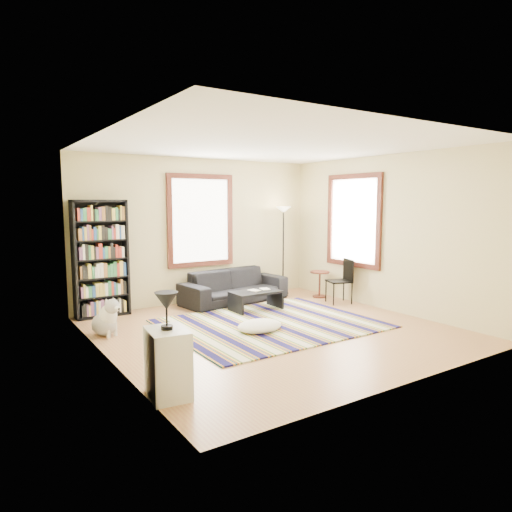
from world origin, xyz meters
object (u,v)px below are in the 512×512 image
floor_lamp (283,251)px  coffee_table (256,301)px  white_cabinet (168,363)px  folding_chair (339,281)px  sofa (234,286)px  bookshelf (101,259)px  side_table (320,284)px  dog (104,317)px  floor_cushion (260,326)px

floor_lamp → coffee_table: bearing=-144.2°
floor_lamp → white_cabinet: 5.42m
coffee_table → folding_chair: 1.75m
sofa → bookshelf: bearing=166.9°
bookshelf → folding_chair: bearing=-19.8°
side_table → folding_chair: (-0.05, -0.62, 0.16)m
bookshelf → folding_chair: (4.12, -1.49, -0.57)m
folding_chair → dog: bearing=-165.9°
side_table → white_cabinet: 5.32m
floor_lamp → folding_chair: (0.37, -1.32, -0.50)m
bookshelf → floor_lamp: size_ratio=1.08×
coffee_table → floor_cushion: bearing=-120.8°
floor_cushion → floor_lamp: floor_lamp is taller
sofa → coffee_table: 0.86m
floor_cushion → dog: bearing=151.0°
white_cabinet → dog: bearing=96.3°
floor_lamp → dog: 4.21m
coffee_table → dog: size_ratio=1.61×
coffee_table → side_table: size_ratio=1.67×
folding_chair → dog: size_ratio=1.53×
white_cabinet → side_table: bearing=39.4°
folding_chair → floor_lamp: bearing=124.1°
floor_cushion → white_cabinet: (-2.07, -1.42, 0.26)m
side_table → dog: 4.47m
bookshelf → white_cabinet: bearing=-95.0°
sofa → bookshelf: size_ratio=1.07×
floor_lamp → dog: floor_lamp is taller
bookshelf → floor_lamp: (3.75, -0.17, -0.07)m
bookshelf → white_cabinet: 3.77m
sofa → side_table: (1.69, -0.60, -0.04)m
white_cabinet → dog: 2.54m
sofa → side_table: size_ratio=3.98×
sofa → side_table: sofa is taller
floor_lamp → side_table: size_ratio=3.44×
folding_chair → white_cabinet: 4.97m
side_table → white_cabinet: (-4.50, -2.83, 0.08)m
side_table → bookshelf: bearing=168.3°
coffee_table → floor_lamp: (1.32, 0.95, 0.75)m
white_cabinet → dog: white_cabinet is taller
side_table → dog: (-4.46, -0.29, 0.01)m
floor_cushion → dog: size_ratio=1.29×
dog → coffee_table: bearing=-22.4°
floor_lamp → sofa: bearing=-175.5°
floor_cushion → dog: 2.32m
dog → bookshelf: bearing=53.0°
bookshelf → floor_lamp: 3.76m
coffee_table → dog: 2.72m
bookshelf → folding_chair: 4.42m
sofa → folding_chair: (1.64, -1.22, 0.12)m
floor_cushion → floor_lamp: 3.03m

